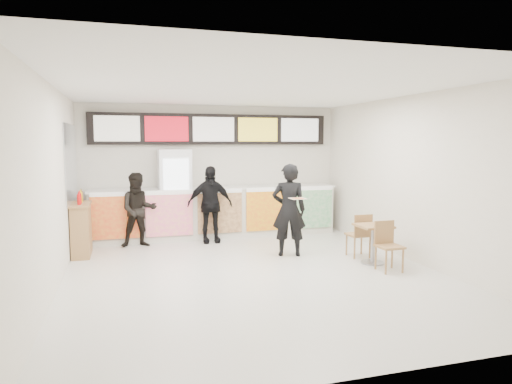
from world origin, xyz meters
name	(u,v)px	position (x,y,z in m)	size (l,w,h in m)	color
floor	(254,274)	(0.00, 0.00, 0.00)	(7.00, 7.00, 0.00)	beige
ceiling	(254,88)	(0.00, 0.00, 3.00)	(7.00, 7.00, 0.00)	white
wall_back	(213,170)	(0.00, 3.50, 1.50)	(6.00, 6.00, 0.00)	silver
wall_left	(52,188)	(-3.00, 0.00, 1.50)	(7.00, 7.00, 0.00)	silver
wall_right	(414,179)	(3.00, 0.00, 1.50)	(7.00, 7.00, 0.00)	silver
service_counter	(217,212)	(0.00, 3.09, 0.57)	(5.56, 0.77, 1.14)	silver
menu_board	(213,129)	(0.00, 3.41, 2.45)	(5.50, 0.14, 0.70)	black
drinks_fridge	(175,194)	(-0.93, 3.11, 1.00)	(0.70, 0.67, 2.00)	white
mirror_panel	(71,163)	(-2.99, 2.45, 1.75)	(0.01, 2.00, 1.50)	#B2B7BF
customer_main	(289,210)	(0.97, 0.99, 0.88)	(0.64, 0.42, 1.76)	black
customer_left	(139,210)	(-1.74, 2.55, 0.77)	(0.75, 0.58, 1.54)	black
customer_mid	(210,204)	(-0.25, 2.55, 0.83)	(0.97, 0.40, 1.65)	black
pizza_slice	(298,198)	(0.97, 0.54, 1.16)	(0.36, 0.36, 0.02)	beige
cafe_table	(373,237)	(2.21, 0.02, 0.48)	(0.57, 1.42, 0.83)	#A2754A
condiment_ledge	(81,229)	(-2.82, 2.10, 0.51)	(0.36, 0.90, 1.20)	#A2754A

